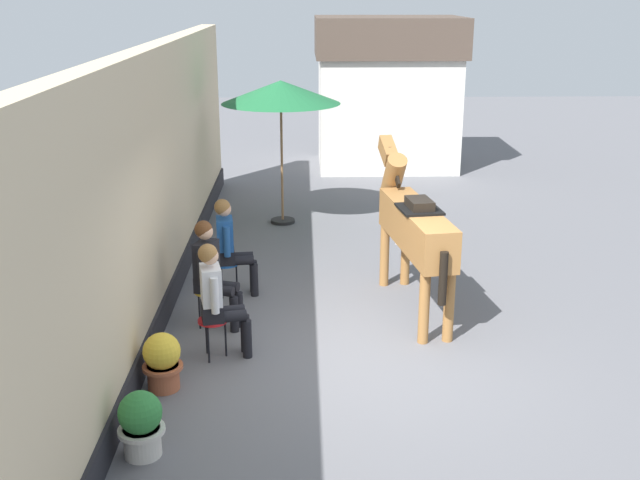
{
  "coord_description": "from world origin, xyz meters",
  "views": [
    {
      "loc": [
        -0.61,
        -8.07,
        4.06
      ],
      "look_at": [
        -0.4,
        1.2,
        1.05
      ],
      "focal_mm": 43.18,
      "sensor_mm": 36.0,
      "label": 1
    }
  ],
  "objects_px": {
    "saddled_horse_center": "(413,225)",
    "flower_planter_inner_near": "(162,360)",
    "seated_visitor_near": "(217,295)",
    "seated_visitor_far": "(230,242)",
    "spare_stool_white": "(400,220)",
    "cafe_parasol": "(281,93)",
    "seated_visitor_middle": "(211,269)",
    "flower_planter_nearest": "(141,423)"
  },
  "relations": [
    {
      "from": "seated_visitor_near",
      "to": "saddled_horse_center",
      "type": "height_order",
      "value": "saddled_horse_center"
    },
    {
      "from": "cafe_parasol",
      "to": "seated_visitor_near",
      "type": "bearing_deg",
      "value": -96.35
    },
    {
      "from": "flower_planter_inner_near",
      "to": "spare_stool_white",
      "type": "xyz_separation_m",
      "value": [
        3.13,
        4.97,
        0.07
      ]
    },
    {
      "from": "seated_visitor_near",
      "to": "seated_visitor_far",
      "type": "xyz_separation_m",
      "value": [
        -0.03,
        1.93,
        0.0
      ]
    },
    {
      "from": "seated_visitor_near",
      "to": "spare_stool_white",
      "type": "relative_size",
      "value": 3.02
    },
    {
      "from": "seated_visitor_middle",
      "to": "flower_planter_inner_near",
      "type": "bearing_deg",
      "value": -102.55
    },
    {
      "from": "saddled_horse_center",
      "to": "flower_planter_nearest",
      "type": "xyz_separation_m",
      "value": [
        -2.92,
        -3.42,
        -0.82
      ]
    },
    {
      "from": "seated_visitor_middle",
      "to": "seated_visitor_far",
      "type": "bearing_deg",
      "value": 82.69
    },
    {
      "from": "seated_visitor_far",
      "to": "cafe_parasol",
      "type": "xyz_separation_m",
      "value": [
        0.63,
        3.52,
        1.59
      ]
    },
    {
      "from": "flower_planter_inner_near",
      "to": "seated_visitor_near",
      "type": "bearing_deg",
      "value": 54.95
    },
    {
      "from": "spare_stool_white",
      "to": "saddled_horse_center",
      "type": "bearing_deg",
      "value": -93.83
    },
    {
      "from": "cafe_parasol",
      "to": "spare_stool_white",
      "type": "relative_size",
      "value": 5.61
    },
    {
      "from": "seated_visitor_far",
      "to": "cafe_parasol",
      "type": "relative_size",
      "value": 0.54
    },
    {
      "from": "seated_visitor_near",
      "to": "flower_planter_inner_near",
      "type": "xyz_separation_m",
      "value": [
        -0.52,
        -0.74,
        -0.44
      ]
    },
    {
      "from": "seated_visitor_far",
      "to": "saddled_horse_center",
      "type": "distance_m",
      "value": 2.52
    },
    {
      "from": "flower_planter_inner_near",
      "to": "cafe_parasol",
      "type": "xyz_separation_m",
      "value": [
        1.13,
        6.19,
        2.03
      ]
    },
    {
      "from": "spare_stool_white",
      "to": "seated_visitor_near",
      "type": "bearing_deg",
      "value": -121.66
    },
    {
      "from": "seated_visitor_near",
      "to": "spare_stool_white",
      "type": "bearing_deg",
      "value": 58.34
    },
    {
      "from": "flower_planter_inner_near",
      "to": "seated_visitor_far",
      "type": "bearing_deg",
      "value": 79.5
    },
    {
      "from": "seated_visitor_far",
      "to": "flower_planter_nearest",
      "type": "distance_m",
      "value": 3.96
    },
    {
      "from": "seated_visitor_far",
      "to": "flower_planter_inner_near",
      "type": "bearing_deg",
      "value": -100.5
    },
    {
      "from": "spare_stool_white",
      "to": "cafe_parasol",
      "type": "bearing_deg",
      "value": 148.59
    },
    {
      "from": "seated_visitor_middle",
      "to": "cafe_parasol",
      "type": "relative_size",
      "value": 0.54
    },
    {
      "from": "saddled_horse_center",
      "to": "flower_planter_inner_near",
      "type": "distance_m",
      "value": 3.75
    },
    {
      "from": "seated_visitor_near",
      "to": "spare_stool_white",
      "type": "height_order",
      "value": "seated_visitor_near"
    },
    {
      "from": "seated_visitor_far",
      "to": "saddled_horse_center",
      "type": "xyz_separation_m",
      "value": [
        2.45,
        -0.49,
        0.38
      ]
    },
    {
      "from": "flower_planter_nearest",
      "to": "seated_visitor_far",
      "type": "bearing_deg",
      "value": 83.07
    },
    {
      "from": "seated_visitor_far",
      "to": "cafe_parasol",
      "type": "bearing_deg",
      "value": 79.81
    },
    {
      "from": "seated_visitor_near",
      "to": "saddled_horse_center",
      "type": "distance_m",
      "value": 2.84
    },
    {
      "from": "cafe_parasol",
      "to": "saddled_horse_center",
      "type": "bearing_deg",
      "value": -65.68
    },
    {
      "from": "seated_visitor_middle",
      "to": "seated_visitor_near",
      "type": "bearing_deg",
      "value": -79.48
    },
    {
      "from": "seated_visitor_middle",
      "to": "seated_visitor_far",
      "type": "height_order",
      "value": "same"
    },
    {
      "from": "seated_visitor_near",
      "to": "flower_planter_inner_near",
      "type": "distance_m",
      "value": 1.01
    },
    {
      "from": "flower_planter_inner_near",
      "to": "flower_planter_nearest",
      "type": "bearing_deg",
      "value": -89.09
    },
    {
      "from": "seated_visitor_near",
      "to": "seated_visitor_middle",
      "type": "xyz_separation_m",
      "value": [
        -0.16,
        0.87,
        0.0
      ]
    },
    {
      "from": "seated_visitor_near",
      "to": "saddled_horse_center",
      "type": "relative_size",
      "value": 0.47
    },
    {
      "from": "seated_visitor_near",
      "to": "seated_visitor_far",
      "type": "height_order",
      "value": "same"
    },
    {
      "from": "saddled_horse_center",
      "to": "flower_planter_inner_near",
      "type": "bearing_deg",
      "value": -143.45
    },
    {
      "from": "seated_visitor_far",
      "to": "flower_planter_nearest",
      "type": "relative_size",
      "value": 2.17
    },
    {
      "from": "seated_visitor_near",
      "to": "seated_visitor_middle",
      "type": "relative_size",
      "value": 1.0
    },
    {
      "from": "seated_visitor_middle",
      "to": "flower_planter_nearest",
      "type": "height_order",
      "value": "seated_visitor_middle"
    },
    {
      "from": "seated_visitor_far",
      "to": "spare_stool_white",
      "type": "relative_size",
      "value": 3.02
    }
  ]
}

